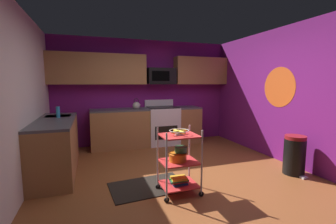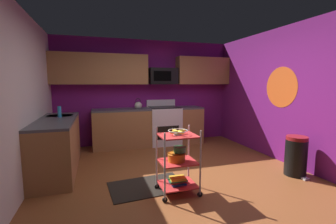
{
  "view_description": "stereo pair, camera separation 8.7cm",
  "coord_description": "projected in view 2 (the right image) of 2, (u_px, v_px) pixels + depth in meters",
  "views": [
    {
      "loc": [
        -1.33,
        -3.38,
        1.53
      ],
      "look_at": [
        -0.1,
        0.25,
        1.05
      ],
      "focal_mm": 24.72,
      "sensor_mm": 36.0,
      "label": 1
    },
    {
      "loc": [
        -1.24,
        -3.41,
        1.53
      ],
      "look_at": [
        -0.1,
        0.25,
        1.05
      ],
      "focal_mm": 24.72,
      "sensor_mm": 36.0,
      "label": 2
    }
  ],
  "objects": [
    {
      "name": "mixing_bowl_large",
      "position": [
        177.0,
        157.0,
        3.18
      ],
      "size": [
        0.25,
        0.25,
        0.11
      ],
      "color": "orange",
      "rests_on": "rolling_cart"
    },
    {
      "name": "fruit_bowl",
      "position": [
        178.0,
        132.0,
        3.14
      ],
      "size": [
        0.27,
        0.27,
        0.07
      ],
      "color": "silver",
      "rests_on": "rolling_cart"
    },
    {
      "name": "wall_flower_decal",
      "position": [
        281.0,
        87.0,
        4.48
      ],
      "size": [
        0.0,
        0.79,
        0.79
      ],
      "primitive_type": "cylinder",
      "rotation": [
        0.0,
        1.57,
        0.0
      ],
      "color": "#E5591E"
    },
    {
      "name": "microwave",
      "position": [
        163.0,
        76.0,
        5.78
      ],
      "size": [
        0.7,
        0.39,
        0.4
      ],
      "color": "black"
    },
    {
      "name": "rolling_cart",
      "position": [
        178.0,
        162.0,
        3.19
      ],
      "size": [
        0.56,
        0.43,
        0.91
      ],
      "color": "silver",
      "rests_on": "ground"
    },
    {
      "name": "upper_cabinets",
      "position": [
        144.0,
        70.0,
        5.65
      ],
      "size": [
        4.4,
        0.33,
        0.7
      ],
      "color": "#9E6B3D"
    },
    {
      "name": "mixing_bowl_small",
      "position": [
        180.0,
        149.0,
        3.21
      ],
      "size": [
        0.18,
        0.18,
        0.08
      ],
      "color": "#387F4C",
      "rests_on": "rolling_cart"
    },
    {
      "name": "floor_rug",
      "position": [
        147.0,
        186.0,
        3.44
      ],
      "size": [
        1.15,
        0.78,
        0.01
      ],
      "primitive_type": "cube",
      "rotation": [
        0.0,
        0.0,
        0.08
      ],
      "color": "black",
      "rests_on": "ground"
    },
    {
      "name": "book_stack",
      "position": [
        178.0,
        181.0,
        3.23
      ],
      "size": [
        0.25,
        0.19,
        0.1
      ],
      "color": "#1E4C8C",
      "rests_on": "rolling_cart"
    },
    {
      "name": "wall_left",
      "position": [
        15.0,
        101.0,
        2.96
      ],
      "size": [
        0.06,
        4.8,
        2.6
      ],
      "primitive_type": "cube",
      "color": "silver",
      "rests_on": "ground"
    },
    {
      "name": "trash_can",
      "position": [
        296.0,
        156.0,
        3.84
      ],
      "size": [
        0.34,
        0.42,
        0.66
      ],
      "color": "black",
      "rests_on": "ground"
    },
    {
      "name": "wall_right",
      "position": [
        291.0,
        96.0,
        4.29
      ],
      "size": [
        0.06,
        4.8,
        2.6
      ],
      "primitive_type": "cube",
      "color": "#751970",
      "rests_on": "ground"
    },
    {
      "name": "dish_soap_bottle",
      "position": [
        59.0,
        112.0,
        4.13
      ],
      "size": [
        0.06,
        0.06,
        0.2
      ],
      "primitive_type": "cylinder",
      "color": "#2D8CBF",
      "rests_on": "counter_run"
    },
    {
      "name": "counter_run",
      "position": [
        119.0,
        133.0,
        5.0
      ],
      "size": [
        3.55,
        2.46,
        0.92
      ],
      "color": "#9E6B3D",
      "rests_on": "ground"
    },
    {
      "name": "wall_back",
      "position": [
        146.0,
        92.0,
        5.92
      ],
      "size": [
        4.52,
        0.06,
        2.6
      ],
      "primitive_type": "cube",
      "color": "#751970",
      "rests_on": "ground"
    },
    {
      "name": "oven_range",
      "position": [
        164.0,
        125.0,
        5.83
      ],
      "size": [
        0.76,
        0.65,
        1.1
      ],
      "color": "white",
      "rests_on": "ground"
    },
    {
      "name": "kettle",
      "position": [
        138.0,
        105.0,
        5.57
      ],
      "size": [
        0.21,
        0.18,
        0.26
      ],
      "color": "beige",
      "rests_on": "counter_run"
    },
    {
      "name": "floor",
      "position": [
        178.0,
        178.0,
        3.79
      ],
      "size": [
        4.4,
        4.8,
        0.04
      ],
      "primitive_type": "cube",
      "color": "brown",
      "rests_on": "ground"
    }
  ]
}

